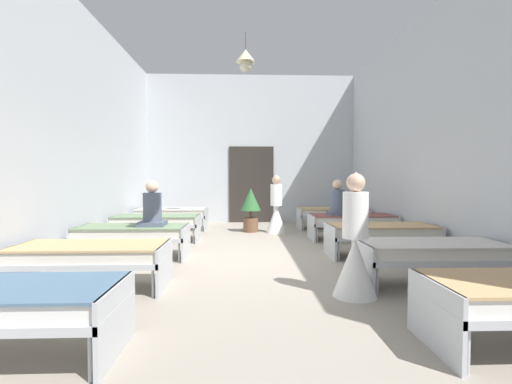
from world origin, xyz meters
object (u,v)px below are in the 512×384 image
at_px(bed_left_row_2, 133,233).
at_px(bed_left_row_3, 156,221).
at_px(bed_right_row_4, 333,213).
at_px(bed_left_row_4, 172,214).
at_px(nurse_mid_aisle, 276,212).
at_px(bed_right_row_3, 352,220).
at_px(bed_left_row_1, 90,255).
at_px(bed_right_row_1, 432,252).
at_px(nurse_near_aisle, 355,252).
at_px(patient_seated_primary, 337,202).
at_px(potted_plant, 251,206).
at_px(bed_right_row_2, 381,232).
at_px(patient_seated_secondary, 152,209).

distance_m(bed_left_row_2, bed_left_row_3, 1.74).
bearing_deg(bed_left_row_2, bed_right_row_4, 38.22).
xyz_separation_m(bed_left_row_4, nurse_mid_aisle, (2.79, -0.67, 0.09)).
xyz_separation_m(bed_right_row_3, bed_right_row_4, (0.00, 1.74, 0.00)).
xyz_separation_m(bed_left_row_1, nurse_mid_aisle, (2.79, 4.56, 0.09)).
xyz_separation_m(bed_right_row_1, nurse_near_aisle, (-1.16, -0.39, 0.09)).
relative_size(nurse_near_aisle, patient_seated_primary, 1.86).
xyz_separation_m(bed_right_row_4, potted_plant, (-2.28, -0.48, 0.25)).
bearing_deg(bed_left_row_3, potted_plant, 30.48).
relative_size(nurse_mid_aisle, potted_plant, 1.30).
distance_m(nurse_near_aisle, potted_plant, 5.26).
distance_m(bed_right_row_2, patient_seated_secondary, 4.10).
bearing_deg(bed_right_row_3, potted_plant, 151.08).
relative_size(bed_left_row_1, bed_right_row_1, 1.00).
relative_size(bed_right_row_3, bed_right_row_4, 1.00).
bearing_deg(bed_right_row_2, patient_seated_primary, 101.81).
relative_size(bed_right_row_1, bed_left_row_3, 1.00).
distance_m(bed_right_row_1, bed_right_row_3, 3.48).
bearing_deg(bed_right_row_3, nurse_mid_aisle, 146.60).
distance_m(bed_right_row_4, nurse_near_aisle, 5.74).
height_order(bed_right_row_2, nurse_mid_aisle, nurse_mid_aisle).
xyz_separation_m(bed_right_row_1, nurse_mid_aisle, (-1.63, 4.56, 0.09)).
bearing_deg(bed_left_row_4, bed_left_row_1, -90.00).
relative_size(bed_right_row_2, patient_seated_primary, 2.38).
bearing_deg(bed_left_row_1, bed_right_row_2, 21.49).
xyz_separation_m(bed_right_row_1, bed_right_row_4, (0.00, 5.22, 0.00)).
distance_m(bed_left_row_1, patient_seated_primary, 5.33).
xyz_separation_m(bed_right_row_2, patient_seated_primary, (-0.35, 1.67, 0.43)).
height_order(bed_left_row_2, bed_left_row_3, same).
bearing_deg(patient_seated_secondary, potted_plant, 59.25).
bearing_deg(bed_right_row_4, bed_left_row_2, -141.78).
distance_m(nurse_near_aisle, patient_seated_secondary, 3.62).
bearing_deg(bed_right_row_3, bed_left_row_3, 180.00).
bearing_deg(patient_seated_primary, nurse_near_aisle, -101.95).
bearing_deg(bed_right_row_3, bed_left_row_4, 158.51).
xyz_separation_m(nurse_near_aisle, patient_seated_primary, (0.81, 3.81, 0.34)).
height_order(bed_left_row_3, nurse_mid_aisle, nurse_mid_aisle).
distance_m(bed_left_row_3, bed_right_row_4, 4.75).
bearing_deg(bed_left_row_3, nurse_mid_aisle, 21.04).
height_order(bed_left_row_1, nurse_near_aisle, nurse_near_aisle).
distance_m(bed_left_row_1, potted_plant, 5.21).
relative_size(bed_right_row_1, nurse_mid_aisle, 1.28).
bearing_deg(bed_right_row_4, potted_plant, -168.10).
bearing_deg(bed_left_row_1, nurse_mid_aisle, 58.49).
bearing_deg(nurse_mid_aisle, nurse_near_aisle, 168.26).
xyz_separation_m(bed_left_row_4, patient_seated_secondary, (0.35, -3.49, 0.43)).
relative_size(bed_left_row_1, bed_left_row_2, 1.00).
height_order(bed_left_row_1, bed_right_row_2, same).
distance_m(bed_right_row_3, nurse_mid_aisle, 1.95).
distance_m(bed_right_row_1, bed_right_row_2, 1.74).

